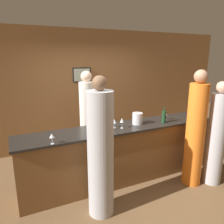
{
  "coord_description": "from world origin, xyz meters",
  "views": [
    {
      "loc": [
        -1.69,
        -3.16,
        2.18
      ],
      "look_at": [
        -0.15,
        0.1,
        1.25
      ],
      "focal_mm": 35.0,
      "sensor_mm": 36.0,
      "label": 1
    }
  ],
  "objects_px": {
    "guest_2": "(216,137)",
    "ice_bucket": "(137,118)",
    "bartender": "(88,123)",
    "guest_0": "(101,154)",
    "wine_bottle_0": "(164,117)",
    "guest_1": "(195,133)"
  },
  "relations": [
    {
      "from": "bartender",
      "to": "guest_1",
      "type": "xyz_separation_m",
      "value": [
        1.43,
        -1.37,
        0.02
      ]
    },
    {
      "from": "guest_1",
      "to": "ice_bucket",
      "type": "height_order",
      "value": "guest_1"
    },
    {
      "from": "guest_2",
      "to": "wine_bottle_0",
      "type": "relative_size",
      "value": 6.07
    },
    {
      "from": "bartender",
      "to": "wine_bottle_0",
      "type": "xyz_separation_m",
      "value": [
        1.17,
        -0.86,
        0.21
      ]
    },
    {
      "from": "guest_1",
      "to": "wine_bottle_0",
      "type": "xyz_separation_m",
      "value": [
        -0.27,
        0.51,
        0.18
      ]
    },
    {
      "from": "guest_2",
      "to": "ice_bucket",
      "type": "xyz_separation_m",
      "value": [
        -1.09,
        0.78,
        0.26
      ]
    },
    {
      "from": "guest_0",
      "to": "wine_bottle_0",
      "type": "bearing_deg",
      "value": 19.98
    },
    {
      "from": "guest_0",
      "to": "ice_bucket",
      "type": "relative_size",
      "value": 9.56
    },
    {
      "from": "guest_0",
      "to": "guest_2",
      "type": "height_order",
      "value": "guest_0"
    },
    {
      "from": "guest_2",
      "to": "wine_bottle_0",
      "type": "height_order",
      "value": "guest_2"
    },
    {
      "from": "guest_0",
      "to": "ice_bucket",
      "type": "distance_m",
      "value": 1.2
    },
    {
      "from": "guest_1",
      "to": "guest_2",
      "type": "distance_m",
      "value": 0.38
    },
    {
      "from": "ice_bucket",
      "to": "wine_bottle_0",
      "type": "bearing_deg",
      "value": -15.06
    },
    {
      "from": "guest_1",
      "to": "guest_2",
      "type": "height_order",
      "value": "guest_1"
    },
    {
      "from": "guest_1",
      "to": "wine_bottle_0",
      "type": "distance_m",
      "value": 0.6
    },
    {
      "from": "bartender",
      "to": "guest_2",
      "type": "relative_size",
      "value": 1.07
    },
    {
      "from": "bartender",
      "to": "ice_bucket",
      "type": "xyz_separation_m",
      "value": [
        0.69,
        -0.73,
        0.2
      ]
    },
    {
      "from": "guest_1",
      "to": "wine_bottle_0",
      "type": "relative_size",
      "value": 6.69
    },
    {
      "from": "bartender",
      "to": "guest_0",
      "type": "xyz_separation_m",
      "value": [
        -0.3,
        -1.39,
        0.0
      ]
    },
    {
      "from": "guest_0",
      "to": "guest_1",
      "type": "relative_size",
      "value": 0.99
    },
    {
      "from": "wine_bottle_0",
      "to": "ice_bucket",
      "type": "xyz_separation_m",
      "value": [
        -0.48,
        0.13,
        -0.01
      ]
    },
    {
      "from": "guest_1",
      "to": "guest_2",
      "type": "bearing_deg",
      "value": -21.65
    }
  ]
}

